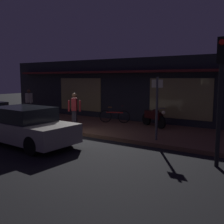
% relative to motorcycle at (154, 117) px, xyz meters
% --- Properties ---
extents(ground_plane, '(60.00, 60.00, 0.00)m').
position_rel_motorcycle_xyz_m(ground_plane, '(-2.31, -3.97, -0.65)').
color(ground_plane, black).
extents(sidewalk_slab, '(18.00, 4.00, 0.15)m').
position_rel_motorcycle_xyz_m(sidewalk_slab, '(-2.31, -0.97, -0.57)').
color(sidewalk_slab, brown).
rests_on(sidewalk_slab, ground_plane).
extents(storefront_building, '(18.00, 3.30, 3.60)m').
position_rel_motorcycle_xyz_m(storefront_building, '(-2.31, 2.41, 1.16)').
color(storefront_building, black).
rests_on(storefront_building, ground_plane).
extents(motorcycle, '(1.57, 0.93, 0.97)m').
position_rel_motorcycle_xyz_m(motorcycle, '(0.00, 0.00, 0.00)').
color(motorcycle, black).
rests_on(motorcycle, sidewalk_slab).
extents(bicycle_parked, '(1.54, 0.71, 0.91)m').
position_rel_motorcycle_xyz_m(bicycle_parked, '(-2.26, -0.03, -0.14)').
color(bicycle_parked, black).
rests_on(bicycle_parked, sidewalk_slab).
extents(person_photographer, '(0.61, 0.43, 1.67)m').
position_rel_motorcycle_xyz_m(person_photographer, '(-8.05, -0.88, 0.38)').
color(person_photographer, '#28232D').
rests_on(person_photographer, sidewalk_slab).
extents(person_bystander, '(0.57, 0.44, 1.67)m').
position_rel_motorcycle_xyz_m(person_bystander, '(-2.96, -2.40, 0.38)').
color(person_bystander, '#28232D').
rests_on(person_bystander, sidewalk_slab).
extents(sign_post, '(0.44, 0.09, 2.40)m').
position_rel_motorcycle_xyz_m(sign_post, '(1.21, -2.43, 0.86)').
color(sign_post, '#47474C').
rests_on(sign_post, sidewalk_slab).
extents(traffic_light_pole, '(0.24, 0.33, 3.60)m').
position_rel_motorcycle_xyz_m(traffic_light_pole, '(3.73, -3.92, 1.83)').
color(traffic_light_pole, black).
rests_on(traffic_light_pole, ground_plane).
extents(parked_car_far, '(4.18, 1.94, 1.42)m').
position_rel_motorcycle_xyz_m(parked_car_far, '(-2.88, -5.25, 0.06)').
color(parked_car_far, black).
rests_on(parked_car_far, ground_plane).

